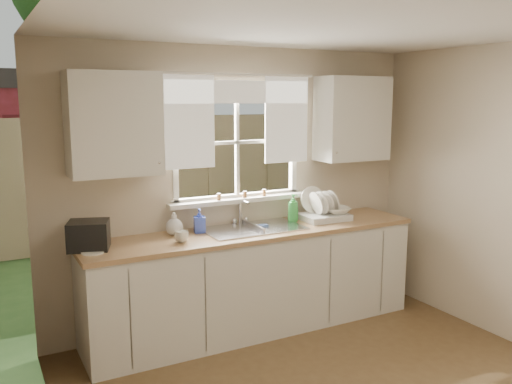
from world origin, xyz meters
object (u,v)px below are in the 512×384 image
dish_rack (323,212)px  soap_bottle_a (293,208)px  cup (181,237)px  black_appliance (89,235)px

dish_rack → soap_bottle_a: 0.31m
dish_rack → cup: 1.48m
dish_rack → soap_bottle_a: bearing=169.5°
dish_rack → cup: bearing=-174.8°
black_appliance → dish_rack: bearing=18.6°
cup → soap_bottle_a: bearing=21.7°
dish_rack → cup: (-1.47, -0.13, -0.03)m
soap_bottle_a → black_appliance: (-1.86, -0.05, -0.02)m
cup → black_appliance: size_ratio=0.38×
cup → black_appliance: bearing=-179.0°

